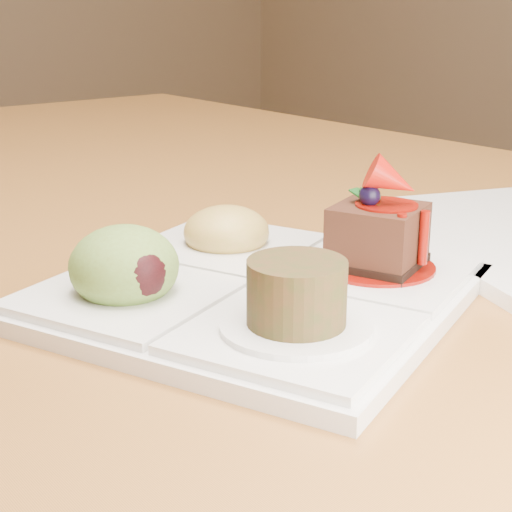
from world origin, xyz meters
TOP-DOWN VIEW (x-y plane):
  - dining_table at (0.00, 0.00)m, footprint 1.00×1.80m
  - sampler_plate at (-0.15, -0.25)m, footprint 0.34×0.34m

SIDE VIEW (x-z plane):
  - dining_table at x=0.00m, z-range 0.31..1.06m
  - sampler_plate at x=-0.15m, z-range 0.72..0.82m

